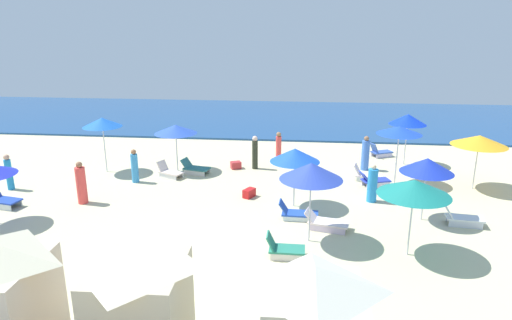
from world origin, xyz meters
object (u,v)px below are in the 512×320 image
Objects in this scene: lounge_chair_6_0 at (462,218)px; beachgoer_4 at (135,167)px; umbrella_6 at (427,165)px; umbrella_2 at (176,129)px; umbrella_7 at (408,119)px; umbrella_1 at (479,141)px; beachgoer_3 at (81,184)px; umbrella_8 at (311,171)px; cooler_box_0 at (249,193)px; cabana_1 at (140,306)px; umbrella_4 at (414,187)px; beachgoer_1 at (372,185)px; umbrella_9 at (102,122)px; lounge_chair_2_0 at (195,168)px; beachgoer_7 at (9,173)px; beachgoer_0 at (255,153)px; umbrella_3 at (295,155)px; beachgoer_6 at (365,154)px; lounge_chair_0_0 at (366,175)px; lounge_chair_5_0 at (3,200)px; lounge_chair_2_1 at (169,172)px; beachgoer_5 at (279,149)px; lounge_chair_7_0 at (380,152)px; cooler_box_2 at (236,165)px; umbrella_0 at (399,130)px; beach_ball_1 at (431,195)px; lounge_chair_8_0 at (326,222)px; lounge_chair_3_0 at (297,213)px; lounge_chair_8_1 at (284,249)px.

beachgoer_4 is (-13.32, 3.27, 0.45)m from lounge_chair_6_0.
lounge_chair_6_0 is (1.30, -0.34, -1.82)m from umbrella_6.
umbrella_7 reaches higher than umbrella_2.
umbrella_1 is 1.38× the size of beachgoer_3.
cooler_box_0 is (-2.45, 3.74, -2.27)m from umbrella_8.
umbrella_6 is at bearing 45.19° from cabana_1.
umbrella_4 is at bearing -99.88° from cooler_box_0.
umbrella_9 is at bearing -63.23° from beachgoer_1.
lounge_chair_2_0 is 8.49m from beachgoer_1.
umbrella_9 is 4.55m from beachgoer_7.
umbrella_9 reaches higher than cooler_box_0.
umbrella_9 is at bearing 36.99° from beachgoer_0.
cooler_box_0 is at bearing 119.85° from beachgoer_0.
beachgoer_6 is at bearing 56.05° from umbrella_3.
beachgoer_6 is (9.22, 1.11, -1.30)m from umbrella_2.
lounge_chair_5_0 is at bearing 119.22° from lounge_chair_0_0.
umbrella_1 is 5.14m from beachgoer_6.
beachgoer_6 is (9.34, 2.10, 0.54)m from lounge_chair_2_1.
beachgoer_4 is 7.22m from beachgoer_5.
lounge_chair_7_0 is 14.53m from umbrella_9.
beachgoer_7 is at bearing 90.76° from lounge_chair_6_0.
umbrella_3 is 4.31× the size of cooler_box_0.
lounge_chair_2_0 is 11.90m from lounge_chair_6_0.
umbrella_4 is at bearing -28.71° from umbrella_9.
cooler_box_2 is at bearing 129.05° from umbrella_4.
lounge_chair_5_0 is at bearing -168.06° from umbrella_1.
beachgoer_0 is 0.96× the size of beachgoer_3.
lounge_chair_6_0 is at bearing -103.95° from beachgoer_5.
cooler_box_0 is at bearing -66.95° from lounge_chair_5_0.
umbrella_0 is 7.20× the size of beach_ball_1.
umbrella_1 is at bearing 160.84° from beachgoer_6.
lounge_chair_8_0 is (-3.35, -5.18, -2.21)m from umbrella_0.
lounge_chair_2_1 is 0.51× the size of umbrella_7.
umbrella_8 reaches higher than lounge_chair_7_0.
umbrella_0 is at bearing 57.35° from umbrella_8.
umbrella_1 is 1.44× the size of beachgoer_0.
umbrella_1 reaches higher than umbrella_2.
lounge_chair_8_0 is 7.44m from beachgoer_0.
lounge_chair_2_1 is at bearing 51.31° from beachgoer_0.
umbrella_9 is (-14.80, -2.76, 0.10)m from umbrella_7.
lounge_chair_8_0 is at bearing -124.46° from lounge_chair_3_0.
lounge_chair_2_0 is at bearing 48.07° from lounge_chair_3_0.
beachgoer_6 is (8.27, 1.45, 0.53)m from lounge_chair_2_0.
umbrella_0 is 13.64m from beachgoer_3.
lounge_chair_3_0 is 2.94m from lounge_chair_8_1.
beachgoer_1 is at bearing 94.54° from beachgoer_6.
lounge_chair_6_0 is 18.50m from beachgoer_7.
beachgoer_1 is at bearing 170.63° from beachgoer_0.
cabana_1 reaches higher than lounge_chair_2_0.
umbrella_0 is 1.84× the size of lounge_chair_6_0.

